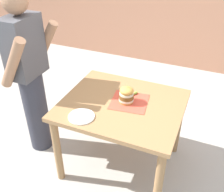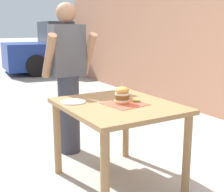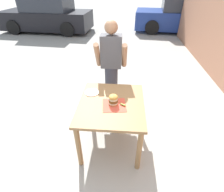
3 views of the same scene
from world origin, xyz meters
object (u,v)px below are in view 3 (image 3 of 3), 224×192
pickle_spear (123,105)px  side_plate_with_forks (92,92)px  parked_car_mid_block (47,16)px  patio_table (111,110)px  sandwich (113,99)px  diner_across_table (111,67)px  parked_car_far_end (181,16)px

pickle_spear → side_plate_with_forks: size_ratio=0.34×
side_plate_with_forks → parked_car_mid_block: size_ratio=0.05×
patio_table → parked_car_mid_block: (-3.67, 6.86, 0.08)m
sandwich → side_plate_with_forks: size_ratio=0.85×
pickle_spear → parked_car_mid_block: (-3.84, 6.91, -0.06)m
sandwich → side_plate_with_forks: 0.45m
parked_car_mid_block → side_plate_with_forks: bearing=-63.2°
patio_table → diner_across_table: diner_across_table is taller
side_plate_with_forks → parked_car_mid_block: parked_car_mid_block is taller
pickle_spear → side_plate_with_forks: pickle_spear is taller
pickle_spear → parked_car_far_end: 7.81m
sandwich → pickle_spear: 0.15m
patio_table → sandwich: sandwich is taller
parked_car_mid_block → parked_car_far_end: same height
sandwich → patio_table: bearing=136.2°
patio_table → pickle_spear: (0.16, -0.05, 0.14)m
pickle_spear → parked_car_far_end: bearing=70.6°
parked_car_far_end → patio_table: bearing=-110.6°
side_plate_with_forks → diner_across_table: bearing=70.5°
patio_table → parked_car_mid_block: parked_car_mid_block is taller
side_plate_with_forks → parked_car_far_end: bearing=66.5°
patio_table → sandwich: size_ratio=5.71×
pickle_spear → parked_car_far_end: parked_car_far_end is taller
patio_table → pickle_spear: 0.22m
sandwich → parked_car_far_end: bearing=69.6°
pickle_spear → diner_across_table: size_ratio=0.04×
patio_table → side_plate_with_forks: side_plate_with_forks is taller
parked_car_mid_block → diner_across_table: bearing=-58.8°
sandwich → diner_across_table: size_ratio=0.11×
sandwich → side_plate_with_forks: sandwich is taller
patio_table → parked_car_far_end: size_ratio=0.25×
parked_car_mid_block → parked_car_far_end: (6.43, 0.46, 0.00)m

